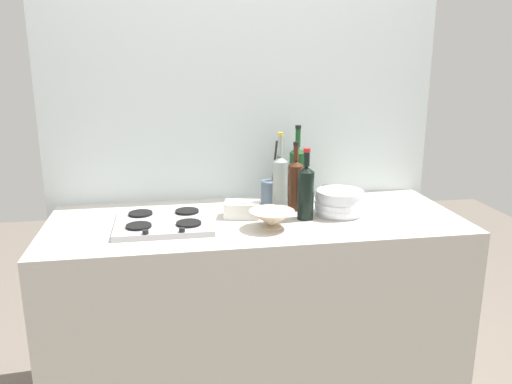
% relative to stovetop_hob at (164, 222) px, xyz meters
% --- Properties ---
extents(counter_block, '(1.80, 0.70, 0.90)m').
position_rel_stovetop_hob_xyz_m(counter_block, '(0.40, 0.02, -0.46)').
color(counter_block, beige).
rests_on(counter_block, ground).
extents(backsplash_panel, '(1.90, 0.06, 2.53)m').
position_rel_stovetop_hob_xyz_m(backsplash_panel, '(0.40, 0.40, 0.35)').
color(backsplash_panel, silver).
rests_on(backsplash_panel, ground).
extents(stovetop_hob, '(0.40, 0.37, 0.04)m').
position_rel_stovetop_hob_xyz_m(stovetop_hob, '(0.00, 0.00, 0.00)').
color(stovetop_hob, '#B2B2B7').
rests_on(stovetop_hob, counter_block).
extents(plate_stack, '(0.22, 0.21, 0.11)m').
position_rel_stovetop_hob_xyz_m(plate_stack, '(0.77, 0.01, 0.04)').
color(plate_stack, white).
rests_on(plate_stack, counter_block).
extents(wine_bottle_leftmost, '(0.08, 0.08, 0.37)m').
position_rel_stovetop_hob_xyz_m(wine_bottle_leftmost, '(0.64, 0.25, 0.13)').
color(wine_bottle_leftmost, '#19471E').
rests_on(wine_bottle_leftmost, counter_block).
extents(wine_bottle_mid_left, '(0.07, 0.07, 0.31)m').
position_rel_stovetop_hob_xyz_m(wine_bottle_mid_left, '(0.61, -0.02, 0.11)').
color(wine_bottle_mid_left, black).
rests_on(wine_bottle_mid_left, counter_block).
extents(wine_bottle_mid_right, '(0.07, 0.07, 0.32)m').
position_rel_stovetop_hob_xyz_m(wine_bottle_mid_right, '(0.60, 0.12, 0.11)').
color(wine_bottle_mid_right, '#472314').
rests_on(wine_bottle_mid_right, counter_block).
extents(wine_bottle_rightmost, '(0.07, 0.07, 0.37)m').
position_rel_stovetop_hob_xyz_m(wine_bottle_rightmost, '(0.51, 0.04, 0.13)').
color(wine_bottle_rightmost, gray).
rests_on(wine_bottle_rightmost, counter_block).
extents(mixing_bowl, '(0.19, 0.19, 0.08)m').
position_rel_stovetop_hob_xyz_m(mixing_bowl, '(0.44, -0.12, 0.03)').
color(mixing_bowl, beige).
rests_on(mixing_bowl, counter_block).
extents(butter_dish, '(0.17, 0.14, 0.07)m').
position_rel_stovetop_hob_xyz_m(butter_dish, '(0.34, 0.05, 0.02)').
color(butter_dish, white).
rests_on(butter_dish, counter_block).
extents(utensil_crock, '(0.09, 0.09, 0.31)m').
position_rel_stovetop_hob_xyz_m(utensil_crock, '(0.51, 0.23, 0.05)').
color(utensil_crock, slate).
rests_on(utensil_crock, counter_block).
extents(condiment_jar_front, '(0.06, 0.06, 0.08)m').
position_rel_stovetop_hob_xyz_m(condiment_jar_front, '(0.79, 0.23, 0.02)').
color(condiment_jar_front, '#9E998C').
rests_on(condiment_jar_front, counter_block).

